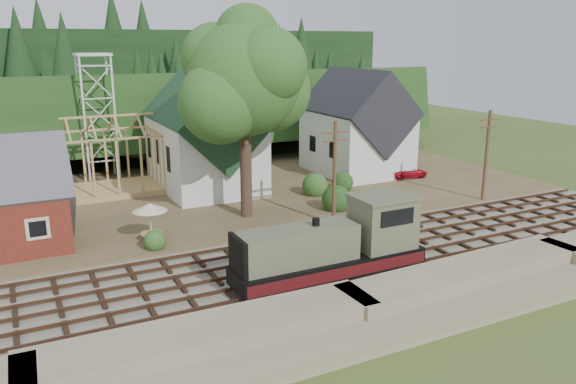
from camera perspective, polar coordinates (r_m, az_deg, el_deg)
name	(u,v)px	position (r m, az deg, el deg)	size (l,w,h in m)	color
ground	(279,269)	(34.80, -0.87, -7.79)	(140.00, 140.00, 0.00)	#384C1E
embankment	(356,330)	(28.15, 6.92, -13.76)	(64.00, 5.00, 1.60)	#7F7259
railroad_bed	(279,267)	(34.76, -0.87, -7.67)	(64.00, 11.00, 0.16)	#726B5B
village_flat	(192,196)	(50.70, -9.78, -0.43)	(64.00, 26.00, 0.30)	brown
hillside	(134,152)	(73.49, -15.33, 3.95)	(70.00, 28.00, 8.00)	#1E3F19
ridge	(112,134)	(89.02, -17.46, 5.66)	(80.00, 20.00, 12.00)	black
church	(205,136)	(51.78, -8.45, 5.65)	(8.40, 15.17, 13.00)	silver
farmhouse	(357,128)	(58.19, 6.98, 6.42)	(8.40, 10.80, 10.60)	silver
timber_frame	(111,160)	(52.50, -17.50, 3.12)	(8.20, 6.20, 6.99)	tan
lattice_tower	(94,79)	(57.53, -19.07, 10.81)	(3.20, 3.20, 12.12)	silver
big_tree	(246,87)	(42.28, -4.30, 10.56)	(10.90, 8.40, 14.70)	#38281E
telegraph_pole_near	(334,173)	(41.05, 4.75, 1.97)	(2.20, 0.28, 8.00)	#4C331E
telegraph_pole_far	(486,155)	(50.38, 19.52, 3.61)	(2.20, 0.28, 8.00)	#4C331E
locomotive	(337,247)	(32.59, 4.96, -5.58)	(11.48, 2.87, 4.61)	black
car_blue	(29,232)	(42.22, -24.80, -3.71)	(1.49, 3.70, 1.26)	#5471B4
car_red	(407,172)	(57.36, 12.04, 2.01)	(1.90, 4.13, 1.15)	#B80E1D
patio_set	(150,209)	(39.14, -13.85, -1.68)	(2.35, 2.35, 2.62)	silver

